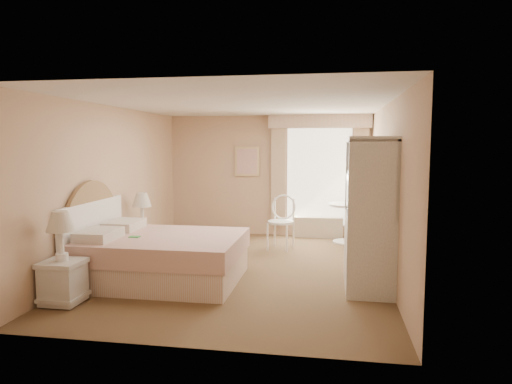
% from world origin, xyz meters
% --- Properties ---
extents(room, '(4.21, 5.51, 2.51)m').
position_xyz_m(room, '(0.00, 0.00, 1.25)').
color(room, brown).
rests_on(room, ground).
extents(window, '(2.05, 0.22, 2.51)m').
position_xyz_m(window, '(1.05, 2.65, 1.34)').
color(window, white).
rests_on(window, room).
extents(framed_art, '(0.52, 0.04, 0.62)m').
position_xyz_m(framed_art, '(-0.45, 2.71, 1.55)').
color(framed_art, '#D9B986').
rests_on(framed_art, room).
extents(bed, '(2.16, 1.70, 1.50)m').
position_xyz_m(bed, '(-1.12, -0.75, 0.36)').
color(bed, tan).
rests_on(bed, room).
extents(nightstand_near, '(0.46, 0.46, 1.11)m').
position_xyz_m(nightstand_near, '(-1.84, -1.85, 0.42)').
color(nightstand_near, white).
rests_on(nightstand_near, room).
extents(nightstand_far, '(0.44, 0.44, 1.08)m').
position_xyz_m(nightstand_far, '(-1.84, 0.49, 0.41)').
color(nightstand_far, white).
rests_on(nightstand_far, room).
extents(round_table, '(0.72, 0.72, 0.77)m').
position_xyz_m(round_table, '(1.62, 2.20, 0.51)').
color(round_table, white).
rests_on(round_table, room).
extents(cafe_chair, '(0.57, 0.57, 0.99)m').
position_xyz_m(cafe_chair, '(0.42, 1.52, 0.57)').
color(cafe_chair, white).
rests_on(cafe_chair, room).
extents(armoire, '(0.60, 1.21, 2.00)m').
position_xyz_m(armoire, '(1.81, -0.57, 0.83)').
color(armoire, white).
rests_on(armoire, room).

